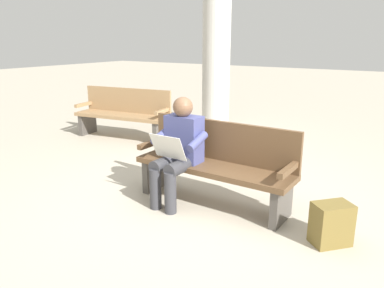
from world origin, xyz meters
TOP-DOWN VIEW (x-y plane):
  - ground_plane at (0.00, 0.00)m, footprint 40.00×40.00m
  - bench_near at (-0.00, -0.07)m, footprint 1.81×0.51m
  - person_seated at (0.35, 0.16)m, footprint 0.58×0.58m
  - backpack at (-1.31, 0.17)m, footprint 0.39×0.39m
  - bench_far at (2.84, -1.66)m, footprint 1.85×0.74m
  - support_pillar at (1.91, -3.44)m, footprint 0.56×0.56m

SIDE VIEW (x-z plane):
  - ground_plane at x=0.00m, z-range 0.00..0.00m
  - backpack at x=-1.31m, z-range 0.00..0.38m
  - bench_near at x=0.00m, z-range 0.01..0.91m
  - bench_far at x=2.84m, z-range 0.01..0.91m
  - person_seated at x=0.35m, z-range 0.04..1.22m
  - support_pillar at x=1.91m, z-range 0.00..3.01m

